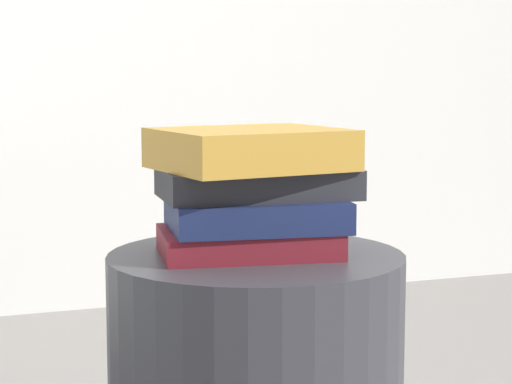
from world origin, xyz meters
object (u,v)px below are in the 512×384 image
at_px(book_charcoal, 258,183).
at_px(book_ochre, 251,149).
at_px(book_maroon, 249,242).
at_px(book_navy, 257,213).

relative_size(book_charcoal, book_ochre, 1.11).
relative_size(book_maroon, book_ochre, 1.01).
height_order(book_maroon, book_navy, book_navy).
height_order(book_maroon, book_ochre, book_ochre).
relative_size(book_navy, book_charcoal, 0.89).
bearing_deg(book_maroon, book_charcoal, 46.87).
height_order(book_maroon, book_charcoal, book_charcoal).
bearing_deg(book_ochre, book_navy, 3.17).
bearing_deg(book_charcoal, book_maroon, -137.29).
distance_m(book_maroon, book_navy, 0.04).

